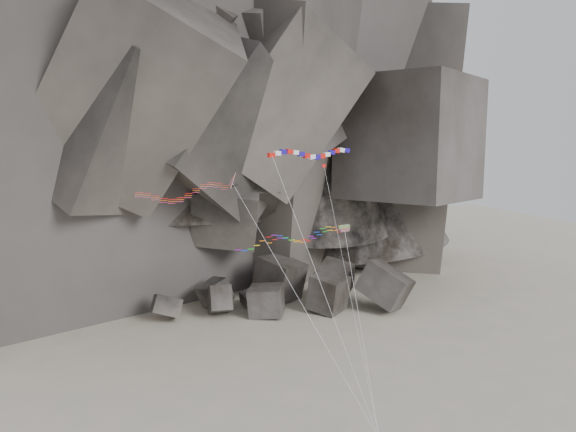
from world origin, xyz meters
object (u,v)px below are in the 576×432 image
object	(u,v)px
banner_kite	(311,155)
parafoil_kite	(288,238)
delta_kite	(181,192)
pennant_kite	(337,232)

from	to	relation	value
banner_kite	parafoil_kite	bearing A→B (deg)	152.74
delta_kite	pennant_kite	xyz separation A→B (m)	(14.37, -4.15, -4.07)
pennant_kite	banner_kite	bearing A→B (deg)	105.84
delta_kite	banner_kite	size ratio (longest dim) A/B	0.92
delta_kite	banner_kite	xyz separation A→B (m)	(12.65, -1.65, 3.35)
delta_kite	pennant_kite	world-z (taller)	pennant_kite
pennant_kite	delta_kite	bearing A→B (deg)	145.15
parafoil_kite	pennant_kite	world-z (taller)	pennant_kite
delta_kite	parafoil_kite	world-z (taller)	delta_kite
banner_kite	parafoil_kite	size ratio (longest dim) A/B	1.45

